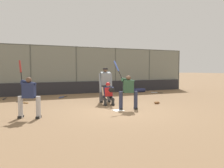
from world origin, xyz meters
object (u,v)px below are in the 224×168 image
object	(u,v)px
batter_on_deck	(29,96)
spare_bat_first_base_side	(155,93)
umpire_home	(105,84)
equipment_bag_dugout_side	(139,90)
catcher_behind_plate	(108,93)
spare_bat_near_backstop	(24,103)
batter_at_plate	(128,91)
spare_bat_third_base_side	(4,99)
spare_bat_by_padding	(62,97)
fielding_glove_on_dirt	(157,103)

from	to	relation	value
batter_on_deck	spare_bat_first_base_side	size ratio (longest dim) A/B	3.22
umpire_home	equipment_bag_dugout_side	world-z (taller)	umpire_home
catcher_behind_plate	spare_bat_near_backstop	world-z (taller)	catcher_behind_plate
batter_at_plate	batter_on_deck	size ratio (longest dim) A/B	1.02
spare_bat_near_backstop	spare_bat_third_base_side	xyz separation A→B (m)	(0.99, -1.99, 0.00)
spare_bat_by_padding	equipment_bag_dugout_side	world-z (taller)	equipment_bag_dugout_side
catcher_behind_plate	spare_bat_by_padding	bearing A→B (deg)	-59.20
batter_on_deck	spare_bat_first_base_side	world-z (taller)	batter_on_deck
batter_at_plate	spare_bat_first_base_side	size ratio (longest dim) A/B	3.29
batter_on_deck	spare_bat_third_base_side	distance (m)	5.86
batter_on_deck	umpire_home	bearing A→B (deg)	-121.14
spare_bat_third_base_side	batter_at_plate	bearing A→B (deg)	50.98
batter_at_plate	fielding_glove_on_dirt	xyz separation A→B (m)	(-2.04, -0.79, -0.74)
spare_bat_by_padding	spare_bat_third_base_side	xyz separation A→B (m)	(3.20, -0.53, 0.00)
umpire_home	catcher_behind_plate	bearing A→B (deg)	85.95
spare_bat_first_base_side	equipment_bag_dugout_side	bearing A→B (deg)	-6.00
umpire_home	spare_bat_near_backstop	world-z (taller)	umpire_home
umpire_home	spare_bat_by_padding	bearing A→B (deg)	-50.64
spare_bat_near_backstop	catcher_behind_plate	bearing A→B (deg)	20.77
spare_bat_third_base_side	equipment_bag_dugout_side	distance (m)	9.16
spare_bat_by_padding	fielding_glove_on_dirt	world-z (taller)	fielding_glove_on_dirt
batter_on_deck	spare_bat_by_padding	distance (m)	5.65
umpire_home	batter_on_deck	size ratio (longest dim) A/B	0.87
catcher_behind_plate	spare_bat_near_backstop	distance (m)	4.40
umpire_home	spare_bat_first_base_side	world-z (taller)	umpire_home
batter_on_deck	equipment_bag_dugout_side	size ratio (longest dim) A/B	1.89
spare_bat_first_base_side	equipment_bag_dugout_side	size ratio (longest dim) A/B	0.59
catcher_behind_plate	umpire_home	world-z (taller)	umpire_home
umpire_home	batter_on_deck	world-z (taller)	batter_on_deck
spare_bat_by_padding	umpire_home	bearing A→B (deg)	74.46
spare_bat_third_base_side	equipment_bag_dugout_side	world-z (taller)	equipment_bag_dugout_side
spare_bat_third_base_side	spare_bat_by_padding	bearing A→B (deg)	89.37
spare_bat_by_padding	spare_bat_first_base_side	world-z (taller)	same
batter_at_plate	fielding_glove_on_dirt	bearing A→B (deg)	-145.09
spare_bat_near_backstop	spare_bat_third_base_side	size ratio (longest dim) A/B	0.86
batter_on_deck	equipment_bag_dugout_side	xyz separation A→B (m)	(-8.06, -6.05, -0.65)
batter_at_plate	spare_bat_near_backstop	xyz separation A→B (m)	(4.10, -3.61, -0.77)
catcher_behind_plate	umpire_home	distance (m)	0.97
spare_bat_first_base_side	fielding_glove_on_dirt	size ratio (longest dim) A/B	1.98
batter_at_plate	spare_bat_first_base_side	world-z (taller)	batter_at_plate
catcher_behind_plate	batter_on_deck	bearing A→B (deg)	30.38
batter_at_plate	batter_on_deck	xyz separation A→B (m)	(3.99, 0.11, -0.01)
equipment_bag_dugout_side	spare_bat_near_backstop	bearing A→B (deg)	15.96
batter_on_deck	fielding_glove_on_dirt	bearing A→B (deg)	-144.31
catcher_behind_plate	spare_bat_by_padding	world-z (taller)	catcher_behind_plate
batter_at_plate	fielding_glove_on_dirt	world-z (taller)	batter_at_plate
batter_at_plate	fielding_glove_on_dirt	distance (m)	2.31
spare_bat_near_backstop	spare_bat_first_base_side	size ratio (longest dim) A/B	1.07
batter_on_deck	equipment_bag_dugout_side	bearing A→B (deg)	-115.85
spare_bat_by_padding	fielding_glove_on_dirt	distance (m)	5.81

